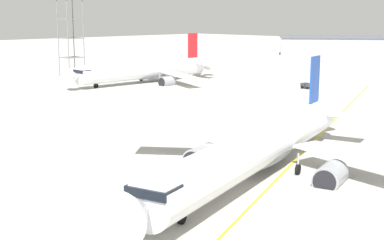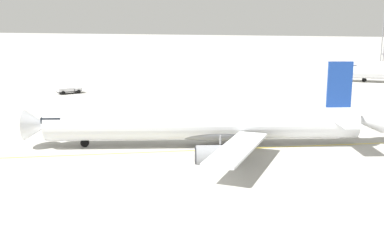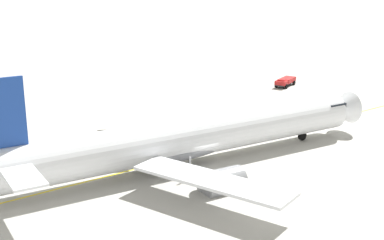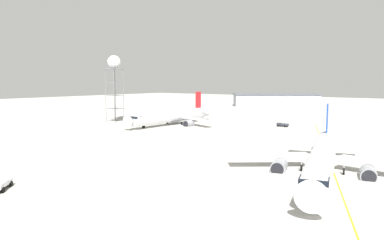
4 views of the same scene
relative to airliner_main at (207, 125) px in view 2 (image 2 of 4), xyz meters
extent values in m
plane|color=#ADAAA3|center=(-1.08, -1.85, -2.69)|extent=(600.00, 600.00, 0.00)
cylinder|color=white|center=(0.14, -0.52, 0.24)|extent=(14.33, 39.45, 4.04)
cone|color=white|center=(5.68, -20.87, 0.24)|extent=(4.49, 3.90, 3.83)
cone|color=white|center=(-5.47, 20.12, 0.54)|extent=(4.36, 4.76, 3.43)
cube|color=black|center=(5.10, -18.75, 1.14)|extent=(3.94, 3.22, 0.70)
ellipsoid|color=slate|center=(-0.38, 1.40, -0.87)|extent=(7.26, 14.77, 2.22)
cube|color=#193D93|center=(-4.45, 16.37, 5.20)|extent=(1.07, 3.15, 5.89)
cube|color=white|center=(-0.78, 17.37, 1.04)|extent=(6.47, 4.08, 0.20)
cube|color=white|center=(-8.12, 15.37, 1.04)|extent=(6.47, 4.08, 0.20)
cube|color=white|center=(8.17, 5.08, -0.47)|extent=(14.75, 5.52, 0.28)
cube|color=white|center=(-9.62, 0.24, -0.47)|extent=(13.42, 11.72, 0.28)
cylinder|color=gray|center=(6.74, 2.10, -2.01)|extent=(3.53, 4.47, 2.59)
cylinder|color=black|center=(7.27, 0.16, -2.01)|extent=(2.16, 0.72, 2.20)
cylinder|color=gray|center=(-6.88, -1.60, -2.01)|extent=(3.53, 4.47, 2.59)
cylinder|color=black|center=(-6.35, -3.55, -2.01)|extent=(2.16, 0.72, 2.20)
cylinder|color=#9EA0A5|center=(4.11, -15.11, -1.30)|extent=(0.20, 0.20, 1.67)
cylinder|color=black|center=(4.11, -15.11, -2.14)|extent=(0.58, 1.14, 1.10)
cylinder|color=#9EA0A5|center=(2.92, 2.30, -1.30)|extent=(0.20, 0.20, 1.67)
cylinder|color=black|center=(2.92, 2.30, -2.14)|extent=(0.58, 1.14, 1.10)
cylinder|color=#9EA0A5|center=(-3.68, 0.50, -1.30)|extent=(0.20, 0.20, 1.67)
cylinder|color=black|center=(-3.68, 0.50, -2.14)|extent=(0.58, 1.14, 1.10)
cone|color=white|center=(-66.41, 20.83, 0.35)|extent=(4.00, 3.07, 3.95)
cube|color=black|center=(-66.37, 23.03, 1.28)|extent=(3.58, 2.46, 0.70)
cylinder|color=#9EA0A5|center=(-66.31, 26.37, -1.26)|extent=(0.20, 0.20, 1.76)
cylinder|color=black|center=(-66.31, 26.37, -2.14)|extent=(0.32, 1.11, 1.10)
cube|color=#232326|center=(-34.20, -36.54, -2.19)|extent=(4.73, 4.84, 0.20)
cube|color=white|center=(-35.39, -35.29, -1.81)|extent=(2.59, 2.56, 0.55)
cube|color=black|center=(-35.83, -34.83, -1.73)|extent=(1.37, 1.31, 0.31)
cube|color=white|center=(-33.62, -37.15, -1.74)|extent=(3.81, 3.85, 0.70)
cylinder|color=black|center=(-36.17, -36.03, -2.29)|extent=(0.75, 0.77, 0.80)
cylinder|color=black|center=(-34.60, -34.55, -2.29)|extent=(0.75, 0.77, 0.80)
cylinder|color=black|center=(-33.89, -38.43, -2.29)|extent=(0.75, 0.77, 0.80)
cylinder|color=black|center=(-32.32, -36.94, -2.29)|extent=(0.75, 0.77, 0.80)
cylinder|color=slate|center=(-92.79, 33.48, 7.23)|extent=(0.24, 0.24, 19.83)
cube|color=yellow|center=(2.15, 0.10, -2.68)|extent=(57.03, 147.26, 0.01)
camera|label=1|loc=(32.68, -42.51, 13.16)|focal=50.79mm
camera|label=2|loc=(60.36, 11.94, 14.31)|focal=46.02mm
camera|label=3|loc=(-49.03, 12.99, 16.77)|focal=49.93mm
camera|label=4|loc=(19.89, -62.70, 12.94)|focal=35.68mm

